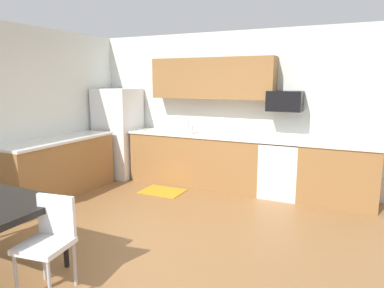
% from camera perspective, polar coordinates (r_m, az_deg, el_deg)
% --- Properties ---
extents(ground_plane, '(12.00, 12.00, 0.00)m').
position_cam_1_polar(ground_plane, '(4.28, -5.97, -15.53)').
color(ground_plane, olive).
extents(wall_back, '(5.80, 0.10, 2.70)m').
position_cam_1_polar(wall_back, '(6.28, 6.49, 5.58)').
color(wall_back, silver).
rests_on(wall_back, ground).
extents(cabinet_run_back, '(2.42, 0.60, 0.90)m').
position_cam_1_polar(cabinet_run_back, '(6.30, 0.65, -2.63)').
color(cabinet_run_back, olive).
rests_on(cabinet_run_back, ground).
extents(cabinet_run_back_right, '(1.13, 0.60, 0.90)m').
position_cam_1_polar(cabinet_run_back_right, '(5.75, 22.74, -4.70)').
color(cabinet_run_back_right, olive).
rests_on(cabinet_run_back_right, ground).
extents(cabinet_run_left, '(0.60, 2.00, 0.90)m').
position_cam_1_polar(cabinet_run_left, '(6.11, -20.78, -3.72)').
color(cabinet_run_left, olive).
rests_on(cabinet_run_left, ground).
extents(countertop_back, '(4.80, 0.64, 0.04)m').
position_cam_1_polar(countertop_back, '(6.01, 5.32, 1.26)').
color(countertop_back, silver).
rests_on(countertop_back, cabinet_run_back).
extents(countertop_left, '(0.64, 2.00, 0.04)m').
position_cam_1_polar(countertop_left, '(6.02, -21.07, 0.63)').
color(countertop_left, silver).
rests_on(countertop_left, cabinet_run_left).
extents(upper_cabinets_back, '(2.20, 0.34, 0.70)m').
position_cam_1_polar(upper_cabinets_back, '(6.16, 3.24, 10.66)').
color(upper_cabinets_back, olive).
extents(refrigerator, '(0.76, 0.70, 1.71)m').
position_cam_1_polar(refrigerator, '(6.99, -11.94, 1.83)').
color(refrigerator, white).
rests_on(refrigerator, ground).
extents(oven_range, '(0.60, 0.60, 0.91)m').
position_cam_1_polar(oven_range, '(5.85, 14.26, -3.93)').
color(oven_range, white).
rests_on(oven_range, ground).
extents(microwave, '(0.54, 0.36, 0.32)m').
position_cam_1_polar(microwave, '(5.78, 14.94, 6.79)').
color(microwave, black).
extents(sink_basin, '(0.48, 0.40, 0.14)m').
position_cam_1_polar(sink_basin, '(6.32, -1.29, 1.38)').
color(sink_basin, '#A5A8AD').
rests_on(sink_basin, countertop_back).
extents(sink_faucet, '(0.02, 0.02, 0.24)m').
position_cam_1_polar(sink_faucet, '(6.45, -0.58, 3.01)').
color(sink_faucet, '#B2B5BA').
rests_on(sink_faucet, countertop_back).
extents(chair_near_table, '(0.45, 0.45, 0.85)m').
position_cam_1_polar(chair_near_table, '(3.43, -22.27, -13.78)').
color(chair_near_table, white).
rests_on(chair_near_table, ground).
extents(floor_mat, '(0.70, 0.50, 0.01)m').
position_cam_1_polar(floor_mat, '(6.01, -4.83, -7.72)').
color(floor_mat, orange).
rests_on(floor_mat, ground).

